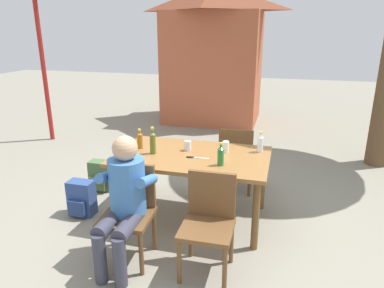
{
  "coord_description": "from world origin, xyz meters",
  "views": [
    {
      "loc": [
        0.92,
        -3.42,
        2.05
      ],
      "look_at": [
        0.0,
        0.0,
        0.87
      ],
      "focal_mm": 33.04,
      "sensor_mm": 36.0,
      "label": 1
    }
  ],
  "objects_px": {
    "chair_near_left": "(130,207)",
    "lamp_post": "(38,29)",
    "bottle_amber": "(140,140)",
    "cup_steel": "(226,145)",
    "backpack_by_near_side": "(101,176)",
    "chair_far_right": "(236,156)",
    "cup_glass": "(188,146)",
    "brick_kiosk": "(214,52)",
    "bottle_green": "(221,156)",
    "backpack_by_far_side": "(81,199)",
    "cup_white": "(226,147)",
    "table_knife": "(196,158)",
    "chair_near_right": "(209,218)",
    "person_in_white_shirt": "(124,196)",
    "dining_table": "(192,162)",
    "bottle_clear": "(260,143)",
    "bottle_olive": "(153,142)"
  },
  "relations": [
    {
      "from": "bottle_olive",
      "to": "lamp_post",
      "type": "relative_size",
      "value": 0.1
    },
    {
      "from": "chair_near_left",
      "to": "chair_far_right",
      "type": "xyz_separation_m",
      "value": [
        0.74,
        1.6,
        0.0
      ]
    },
    {
      "from": "dining_table",
      "to": "lamp_post",
      "type": "bearing_deg",
      "value": 147.44
    },
    {
      "from": "table_knife",
      "to": "chair_near_left",
      "type": "bearing_deg",
      "value": -121.63
    },
    {
      "from": "table_knife",
      "to": "lamp_post",
      "type": "distance_m",
      "value": 4.29
    },
    {
      "from": "bottle_amber",
      "to": "brick_kiosk",
      "type": "relative_size",
      "value": 0.08
    },
    {
      "from": "chair_near_left",
      "to": "bottle_clear",
      "type": "xyz_separation_m",
      "value": [
        1.07,
        1.08,
        0.36
      ]
    },
    {
      "from": "chair_near_left",
      "to": "backpack_by_far_side",
      "type": "xyz_separation_m",
      "value": [
        -0.86,
        0.54,
        -0.29
      ]
    },
    {
      "from": "brick_kiosk",
      "to": "bottle_amber",
      "type": "bearing_deg",
      "value": -88.9
    },
    {
      "from": "chair_near_left",
      "to": "brick_kiosk",
      "type": "bearing_deg",
      "value": 93.62
    },
    {
      "from": "cup_white",
      "to": "brick_kiosk",
      "type": "distance_m",
      "value": 4.44
    },
    {
      "from": "cup_white",
      "to": "cup_steel",
      "type": "bearing_deg",
      "value": 98.55
    },
    {
      "from": "chair_far_right",
      "to": "cup_steel",
      "type": "height_order",
      "value": "chair_far_right"
    },
    {
      "from": "bottle_amber",
      "to": "lamp_post",
      "type": "bearing_deg",
      "value": 142.68
    },
    {
      "from": "bottle_clear",
      "to": "cup_steel",
      "type": "height_order",
      "value": "bottle_clear"
    },
    {
      "from": "bottle_amber",
      "to": "bottle_olive",
      "type": "relative_size",
      "value": 0.76
    },
    {
      "from": "chair_near_left",
      "to": "lamp_post",
      "type": "xyz_separation_m",
      "value": [
        -2.99,
        2.95,
        1.53
      ]
    },
    {
      "from": "backpack_by_far_side",
      "to": "person_in_white_shirt",
      "type": "bearing_deg",
      "value": -36.77
    },
    {
      "from": "cup_steel",
      "to": "chair_far_right",
      "type": "bearing_deg",
      "value": 83.58
    },
    {
      "from": "cup_white",
      "to": "backpack_by_far_side",
      "type": "distance_m",
      "value": 1.74
    },
    {
      "from": "person_in_white_shirt",
      "to": "chair_far_right",
      "type": "bearing_deg",
      "value": 66.75
    },
    {
      "from": "chair_near_left",
      "to": "cup_glass",
      "type": "bearing_deg",
      "value": 72.5
    },
    {
      "from": "bottle_amber",
      "to": "backpack_by_far_side",
      "type": "bearing_deg",
      "value": -152.37
    },
    {
      "from": "dining_table",
      "to": "chair_near_left",
      "type": "bearing_deg",
      "value": -114.91
    },
    {
      "from": "cup_steel",
      "to": "table_knife",
      "type": "distance_m",
      "value": 0.46
    },
    {
      "from": "chair_near_right",
      "to": "bottle_olive",
      "type": "bearing_deg",
      "value": 136.95
    },
    {
      "from": "backpack_by_far_side",
      "to": "brick_kiosk",
      "type": "xyz_separation_m",
      "value": [
        0.53,
        4.7,
        1.34
      ]
    },
    {
      "from": "chair_far_right",
      "to": "cup_white",
      "type": "relative_size",
      "value": 7.3
    },
    {
      "from": "person_in_white_shirt",
      "to": "backpack_by_near_side",
      "type": "distance_m",
      "value": 1.69
    },
    {
      "from": "bottle_amber",
      "to": "cup_steel",
      "type": "relative_size",
      "value": 2.71
    },
    {
      "from": "chair_near_left",
      "to": "chair_far_right",
      "type": "bearing_deg",
      "value": 65.19
    },
    {
      "from": "dining_table",
      "to": "backpack_by_far_side",
      "type": "distance_m",
      "value": 1.35
    },
    {
      "from": "bottle_green",
      "to": "lamp_post",
      "type": "bearing_deg",
      "value": 147.49
    },
    {
      "from": "cup_white",
      "to": "table_knife",
      "type": "relative_size",
      "value": 0.5
    },
    {
      "from": "table_knife",
      "to": "backpack_by_near_side",
      "type": "relative_size",
      "value": 0.61
    },
    {
      "from": "chair_near_left",
      "to": "lamp_post",
      "type": "relative_size",
      "value": 0.3
    },
    {
      "from": "bottle_green",
      "to": "person_in_white_shirt",
      "type": "bearing_deg",
      "value": -135.98
    },
    {
      "from": "chair_near_left",
      "to": "cup_glass",
      "type": "distance_m",
      "value": 1.02
    },
    {
      "from": "chair_far_right",
      "to": "bottle_clear",
      "type": "relative_size",
      "value": 3.8
    },
    {
      "from": "chair_near_right",
      "to": "cup_steel",
      "type": "height_order",
      "value": "chair_near_right"
    },
    {
      "from": "chair_far_right",
      "to": "table_knife",
      "type": "relative_size",
      "value": 3.61
    },
    {
      "from": "dining_table",
      "to": "table_knife",
      "type": "xyz_separation_m",
      "value": [
        0.07,
        -0.09,
        0.09
      ]
    },
    {
      "from": "bottle_green",
      "to": "chair_near_left",
      "type": "bearing_deg",
      "value": -141.06
    },
    {
      "from": "backpack_by_near_side",
      "to": "chair_far_right",
      "type": "bearing_deg",
      "value": 13.65
    },
    {
      "from": "dining_table",
      "to": "chair_near_right",
      "type": "distance_m",
      "value": 0.9
    },
    {
      "from": "backpack_by_near_side",
      "to": "cup_white",
      "type": "bearing_deg",
      "value": -7.06
    },
    {
      "from": "chair_near_right",
      "to": "table_knife",
      "type": "bearing_deg",
      "value": 112.8
    },
    {
      "from": "cup_steel",
      "to": "cup_glass",
      "type": "relative_size",
      "value": 0.77
    },
    {
      "from": "chair_near_right",
      "to": "cup_white",
      "type": "xyz_separation_m",
      "value": [
        -0.03,
        0.98,
        0.32
      ]
    },
    {
      "from": "dining_table",
      "to": "bottle_green",
      "type": "xyz_separation_m",
      "value": [
        0.35,
        -0.22,
        0.19
      ]
    }
  ]
}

